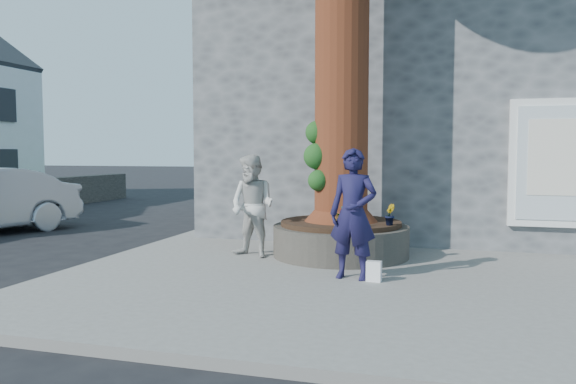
# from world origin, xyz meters

# --- Properties ---
(ground) EXTENTS (120.00, 120.00, 0.00)m
(ground) POSITION_xyz_m (0.00, 0.00, 0.00)
(ground) COLOR black
(ground) RESTS_ON ground
(pavement) EXTENTS (9.00, 8.00, 0.12)m
(pavement) POSITION_xyz_m (1.50, 1.00, 0.06)
(pavement) COLOR slate
(pavement) RESTS_ON ground
(yellow_line) EXTENTS (0.10, 30.00, 0.01)m
(yellow_line) POSITION_xyz_m (-3.05, 1.00, 0.00)
(yellow_line) COLOR yellow
(yellow_line) RESTS_ON ground
(stone_shop) EXTENTS (10.30, 8.30, 6.30)m
(stone_shop) POSITION_xyz_m (2.50, 7.20, 3.16)
(stone_shop) COLOR #4D4F52
(stone_shop) RESTS_ON ground
(planter) EXTENTS (2.30, 2.30, 0.60)m
(planter) POSITION_xyz_m (0.80, 2.00, 0.41)
(planter) COLOR black
(planter) RESTS_ON pavement
(man) EXTENTS (0.71, 0.51, 1.82)m
(man) POSITION_xyz_m (1.28, 0.35, 1.03)
(man) COLOR #161336
(man) RESTS_ON pavement
(woman) EXTENTS (1.00, 0.88, 1.73)m
(woman) POSITION_xyz_m (-0.62, 1.51, 0.98)
(woman) COLOR beige
(woman) RESTS_ON pavement
(shopping_bag) EXTENTS (0.21, 0.13, 0.28)m
(shopping_bag) POSITION_xyz_m (1.59, 0.25, 0.26)
(shopping_bag) COLOR white
(shopping_bag) RESTS_ON pavement
(plant_a) EXTENTS (0.24, 0.24, 0.38)m
(plant_a) POSITION_xyz_m (1.06, 1.15, 0.91)
(plant_a) COLOR gray
(plant_a) RESTS_ON planter
(plant_b) EXTENTS (0.21, 0.21, 0.34)m
(plant_b) POSITION_xyz_m (1.65, 1.68, 0.89)
(plant_b) COLOR gray
(plant_b) RESTS_ON planter
(plant_c) EXTENTS (0.17, 0.17, 0.29)m
(plant_c) POSITION_xyz_m (1.02, 1.15, 0.87)
(plant_c) COLOR gray
(plant_c) RESTS_ON planter
(plant_d) EXTENTS (0.31, 0.32, 0.29)m
(plant_d) POSITION_xyz_m (0.93, 1.15, 0.87)
(plant_d) COLOR gray
(plant_d) RESTS_ON planter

